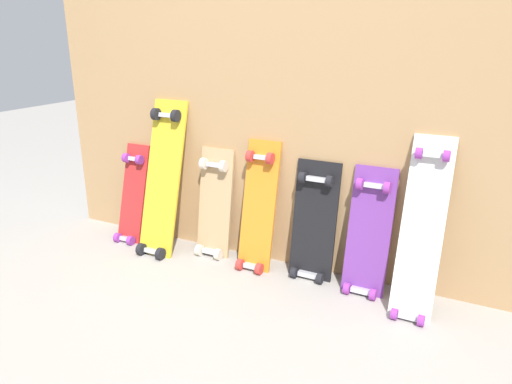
% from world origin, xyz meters
% --- Properties ---
extents(ground_plane, '(12.00, 12.00, 0.00)m').
position_xyz_m(ground_plane, '(0.00, 0.00, 0.00)').
color(ground_plane, '#9E9991').
extents(plywood_wall_panel, '(2.71, 0.04, 1.83)m').
position_xyz_m(plywood_wall_panel, '(0.00, 0.07, 0.91)').
color(plywood_wall_panel, tan).
rests_on(plywood_wall_panel, ground).
extents(skateboard_red, '(0.16, 0.24, 0.65)m').
position_xyz_m(skateboard_red, '(-0.85, -0.06, 0.25)').
color(skateboard_red, '#B22626').
rests_on(skateboard_red, ground).
extents(skateboard_yellow, '(0.22, 0.32, 0.93)m').
position_xyz_m(skateboard_yellow, '(-0.59, -0.10, 0.40)').
color(skateboard_yellow, gold).
rests_on(skateboard_yellow, ground).
extents(skateboard_natural, '(0.20, 0.17, 0.68)m').
position_xyz_m(skateboard_natural, '(-0.29, -0.02, 0.28)').
color(skateboard_natural, tan).
rests_on(skateboard_natural, ground).
extents(skateboard_orange, '(0.19, 0.22, 0.76)m').
position_xyz_m(skateboard_orange, '(-0.00, -0.05, 0.31)').
color(skateboard_orange, orange).
rests_on(skateboard_orange, ground).
extents(skateboard_black, '(0.23, 0.17, 0.68)m').
position_xyz_m(skateboard_black, '(0.31, -0.02, 0.27)').
color(skateboard_black, black).
rests_on(skateboard_black, ground).
extents(skateboard_purple, '(0.21, 0.21, 0.69)m').
position_xyz_m(skateboard_purple, '(0.60, -0.04, 0.28)').
color(skateboard_purple, '#6B338C').
rests_on(skateboard_purple, ground).
extents(skateboard_white, '(0.19, 0.32, 0.87)m').
position_xyz_m(skateboard_white, '(0.84, -0.10, 0.36)').
color(skateboard_white, silver).
rests_on(skateboard_white, ground).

